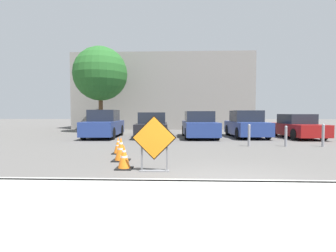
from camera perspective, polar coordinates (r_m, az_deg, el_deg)
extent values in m
plane|color=#565451|center=(15.24, 6.12, -2.69)|extent=(96.00, 96.00, 0.00)
cube|color=#999993|center=(4.03, 17.72, -17.59)|extent=(29.29, 2.99, 0.14)
cube|color=#999993|center=(5.42, 13.41, -12.18)|extent=(29.29, 0.20, 0.14)
cube|color=black|center=(6.54, -3.04, -2.56)|extent=(1.11, 0.02, 1.11)
cube|color=orange|center=(6.53, -3.06, -2.57)|extent=(1.05, 0.02, 1.05)
cube|color=slate|center=(6.72, -2.99, -9.68)|extent=(0.75, 0.20, 0.02)
cube|color=slate|center=(6.67, -5.71, -6.14)|extent=(0.04, 0.04, 0.85)
cube|color=slate|center=(6.62, -0.26, -6.20)|extent=(0.04, 0.04, 0.85)
cube|color=black|center=(7.05, -9.52, -9.07)|extent=(0.44, 0.44, 0.03)
cone|color=orange|center=(7.00, -9.55, -6.51)|extent=(0.32, 0.32, 0.61)
cylinder|color=white|center=(6.98, -9.55, -5.42)|extent=(0.10, 0.10, 0.05)
cylinder|color=white|center=(7.00, -9.54, -6.61)|extent=(0.18, 0.18, 0.05)
cube|color=black|center=(8.22, -10.17, -7.37)|extent=(0.52, 0.52, 0.03)
cone|color=orange|center=(8.16, -10.20, -4.82)|extent=(0.39, 0.39, 0.71)
cylinder|color=white|center=(8.14, -10.21, -3.74)|extent=(0.12, 0.12, 0.06)
cylinder|color=white|center=(8.16, -10.20, -4.92)|extent=(0.21, 0.21, 0.06)
cube|color=black|center=(9.64, -10.78, -5.86)|extent=(0.42, 0.42, 0.03)
cone|color=orange|center=(9.60, -10.80, -4.08)|extent=(0.31, 0.31, 0.57)
cylinder|color=white|center=(9.58, -10.81, -3.33)|extent=(0.10, 0.10, 0.05)
cylinder|color=white|center=(9.60, -10.80, -4.15)|extent=(0.17, 0.17, 0.05)
cube|color=navy|center=(16.17, -13.81, -0.36)|extent=(1.94, 4.36, 0.79)
cube|color=#1E232D|center=(16.25, -13.75, 2.23)|extent=(1.62, 2.04, 0.67)
cylinder|color=black|center=(14.71, -11.96, -1.59)|extent=(0.23, 0.69, 0.69)
cylinder|color=black|center=(15.12, -17.94, -1.55)|extent=(0.23, 0.69, 0.69)
cylinder|color=black|center=(17.32, -10.18, -0.92)|extent=(0.23, 0.69, 0.69)
cylinder|color=black|center=(17.67, -15.33, -0.90)|extent=(0.23, 0.69, 0.69)
cube|color=black|center=(16.16, -3.46, -0.55)|extent=(2.06, 4.61, 0.67)
cube|color=#1E232D|center=(16.24, -3.45, 1.81)|extent=(1.71, 2.16, 0.66)
cylinder|color=black|center=(14.75, -0.46, -1.61)|extent=(0.23, 0.65, 0.64)
cylinder|color=black|center=(14.84, -6.94, -1.61)|extent=(0.23, 0.65, 0.64)
cylinder|color=black|center=(17.55, -0.52, -0.90)|extent=(0.23, 0.65, 0.64)
cylinder|color=black|center=(17.62, -5.97, -0.90)|extent=(0.23, 0.65, 0.64)
cube|color=navy|center=(15.79, 6.81, -0.46)|extent=(1.99, 4.49, 0.77)
cube|color=#1E232D|center=(15.88, 6.78, 2.08)|extent=(1.68, 2.10, 0.63)
cylinder|color=black|center=(14.58, 10.72, -1.72)|extent=(0.22, 0.64, 0.64)
cylinder|color=black|center=(14.36, 4.10, -1.74)|extent=(0.22, 0.64, 0.64)
cylinder|color=black|center=(17.28, 9.05, -1.00)|extent=(0.22, 0.64, 0.64)
cylinder|color=black|center=(17.10, 3.47, -1.00)|extent=(0.22, 0.64, 0.64)
cube|color=navy|center=(16.51, 16.69, -0.40)|extent=(1.96, 4.19, 0.76)
cube|color=#1E232D|center=(16.59, 16.63, 2.09)|extent=(1.66, 1.95, 0.67)
cylinder|color=black|center=(15.58, 20.97, -1.50)|extent=(0.22, 0.68, 0.67)
cylinder|color=black|center=(15.07, 15.01, -1.55)|extent=(0.22, 0.68, 0.67)
cylinder|color=black|center=(17.99, 18.09, -0.89)|extent=(0.22, 0.68, 0.67)
cylinder|color=black|center=(17.56, 12.88, -0.91)|extent=(0.22, 0.68, 0.67)
cube|color=maroon|center=(17.14, 26.29, -0.66)|extent=(1.96, 4.20, 0.67)
cube|color=#1E232D|center=(17.21, 26.18, 1.41)|extent=(1.62, 1.97, 0.56)
cylinder|color=black|center=(16.44, 30.77, -1.57)|extent=(0.24, 0.64, 0.63)
cylinder|color=black|center=(15.66, 25.84, -1.66)|extent=(0.24, 0.64, 0.63)
cylinder|color=black|center=(18.64, 26.64, -1.00)|extent=(0.24, 0.64, 0.63)
cylinder|color=black|center=(17.96, 22.16, -1.04)|extent=(0.24, 0.64, 0.63)
cylinder|color=gray|center=(12.06, 17.23, -2.07)|extent=(0.11, 0.11, 0.92)
sphere|color=gray|center=(12.03, 17.27, 0.12)|extent=(0.12, 0.12, 0.12)
cylinder|color=gray|center=(12.57, 24.27, -2.14)|extent=(0.11, 0.11, 0.86)
sphere|color=gray|center=(12.54, 24.31, -0.19)|extent=(0.12, 0.12, 0.12)
cylinder|color=gray|center=(13.25, 30.69, -1.87)|extent=(0.11, 0.11, 0.94)
sphere|color=gray|center=(13.22, 30.74, 0.16)|extent=(0.12, 0.12, 0.12)
cube|color=gray|center=(25.65, -1.01, 7.22)|extent=(16.32, 5.00, 6.84)
cylinder|color=#513823|center=(20.94, -14.41, 2.76)|extent=(0.32, 0.32, 2.94)
sphere|color=#235B23|center=(21.16, -14.51, 10.97)|extent=(4.14, 4.14, 4.14)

